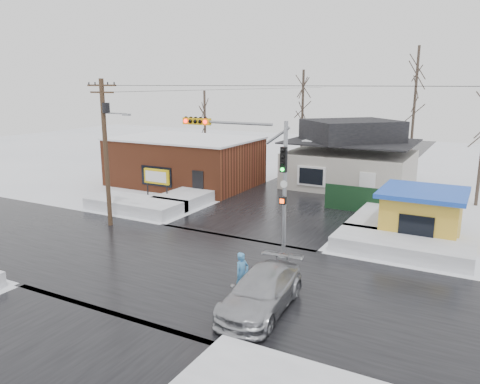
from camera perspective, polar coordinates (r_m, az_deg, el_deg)
The scene contains 20 objects.
ground at distance 23.16m, azimuth -7.00°, elevation -9.10°, with size 120.00×120.00×0.00m, color white.
road_ns at distance 23.16m, azimuth -7.00°, elevation -9.07°, with size 10.00×120.00×0.02m, color black.
road_ew at distance 23.16m, azimuth -7.00°, elevation -9.07°, with size 120.00×10.00×0.02m, color black.
snowbank_nw at distance 33.61m, azimuth -12.66°, elevation -1.54°, with size 7.00×3.00×0.80m, color white.
snowbank_ne at distance 26.01m, azimuth 19.10°, elevation -6.29°, with size 7.00×3.00×0.80m, color white.
snowbank_nside_w at distance 36.28m, azimuth -5.10°, elevation -0.20°, with size 3.00×8.00×0.80m, color white.
snowbank_nside_e at distance 31.04m, azimuth 17.04°, elevation -3.02°, with size 3.00×8.00×0.80m, color white.
traffic_signal at distance 23.12m, azimuth 1.90°, elevation 2.70°, with size 6.05×0.68×7.00m.
utility_pole at distance 29.49m, azimuth -16.00°, elevation 5.59°, with size 3.15×0.44×9.00m.
brick_building at distance 41.40m, azimuth -6.72°, elevation 3.79°, with size 12.20×8.20×4.12m.
marquee_sign at distance 35.13m, azimuth -10.13°, elevation 1.75°, with size 2.20×0.21×2.55m.
house at distance 41.23m, azimuth 13.29°, elevation 4.25°, with size 10.40×8.40×5.76m.
kiosk at distance 28.49m, azimuth 21.28°, elevation -2.56°, with size 4.60×4.60×2.88m.
fence at distance 32.91m, azimuth 16.96°, elevation -1.21°, with size 8.00×0.12×1.80m, color black.
tree_far_left at distance 46.45m, azimuth 7.69°, elevation 12.05°, with size 3.00×3.00×10.00m.
tree_far_mid at distance 45.86m, azimuth 20.77°, elevation 13.32°, with size 3.00×3.00×12.00m.
tree_far_west at distance 49.24m, azimuth -4.34°, elevation 10.33°, with size 3.00×3.00×8.00m.
pedestrian at distance 19.78m, azimuth 0.26°, elevation -10.04°, with size 0.68×0.45×1.88m, color teal.
car at distance 18.69m, azimuth 2.61°, elevation -12.07°, with size 2.15×5.30×1.54m, color #A8A9AF.
shopping_bag at distance 19.88m, azimuth 1.51°, elevation -12.33°, with size 0.28×0.12×0.35m, color black.
Camera 1 is at (12.59, -17.38, 8.71)m, focal length 35.00 mm.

